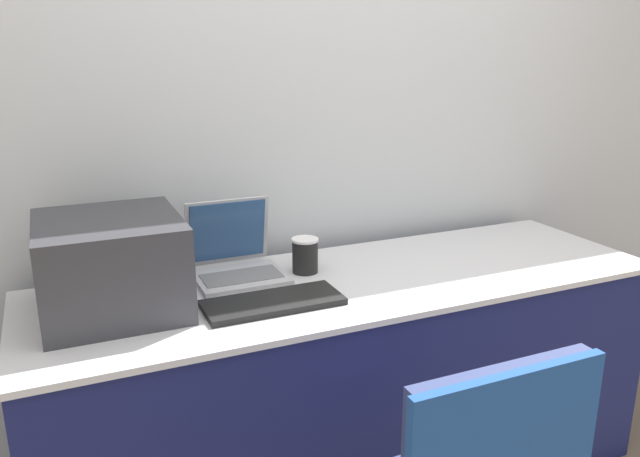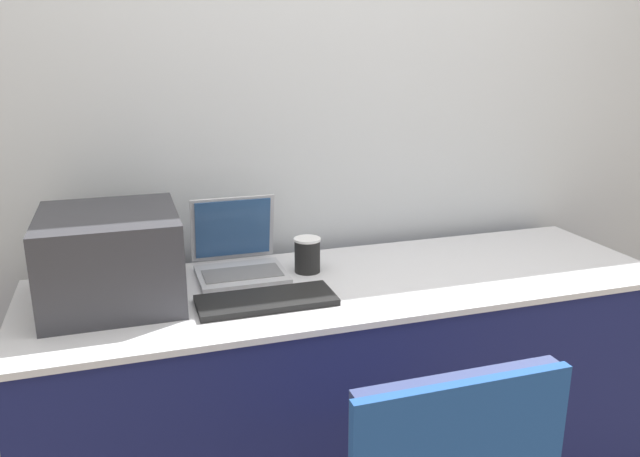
% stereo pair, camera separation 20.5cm
% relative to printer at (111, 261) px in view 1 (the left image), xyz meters
% --- Properties ---
extents(wall_back, '(8.00, 0.05, 2.60)m').
position_rel_printer_xyz_m(wall_back, '(0.77, 0.38, 0.35)').
color(wall_back, silver).
rests_on(wall_back, ground_plane).
extents(table, '(2.15, 0.67, 0.80)m').
position_rel_printer_xyz_m(table, '(0.77, -0.05, -0.55)').
color(table, '#191E51').
rests_on(table, ground_plane).
extents(printer, '(0.40, 0.43, 0.28)m').
position_rel_printer_xyz_m(printer, '(0.00, 0.00, 0.00)').
color(printer, '#333338').
rests_on(printer, table).
extents(laptop_left, '(0.30, 0.29, 0.25)m').
position_rel_printer_xyz_m(laptop_left, '(0.41, 0.13, -0.10)').
color(laptop_left, '#B7B7BC').
rests_on(laptop_left, table).
extents(external_keyboard, '(0.42, 0.17, 0.02)m').
position_rel_printer_xyz_m(external_keyboard, '(0.44, -0.16, -0.14)').
color(external_keyboard, black).
rests_on(external_keyboard, table).
extents(coffee_cup, '(0.09, 0.09, 0.12)m').
position_rel_printer_xyz_m(coffee_cup, '(0.64, 0.07, -0.09)').
color(coffee_cup, black).
rests_on(coffee_cup, table).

